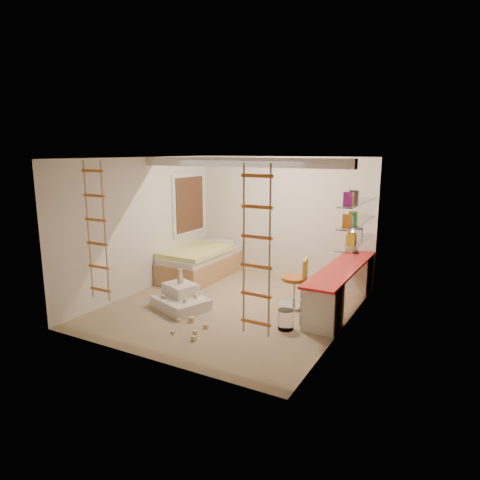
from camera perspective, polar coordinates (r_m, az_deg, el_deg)
The scene contains 15 objects.
floor at distance 7.72m, azimuth -1.08°, elevation -8.79°, with size 4.50×4.50×0.00m, color tan.
ceiling_beam at distance 7.49m, azimuth -0.00°, elevation 10.31°, with size 4.00×0.18×0.16m, color white.
window_frame at distance 9.63m, azimuth -6.89°, elevation 4.77°, with size 0.06×1.15×1.35m, color white.
window_blind at distance 9.61m, azimuth -6.70°, elevation 4.76°, with size 0.02×1.00×1.20m, color #4C2D1E.
rope_ladder_left at distance 6.81m, azimuth -18.58°, elevation 1.02°, with size 0.41×0.04×2.13m, color #C36621, non-canonical shape.
rope_ladder_right at distance 5.19m, azimuth 2.20°, elevation -1.59°, with size 0.41×0.04×2.13m, color orange, non-canonical shape.
waste_bin at distance 6.76m, azimuth 6.12°, elevation -10.52°, with size 0.25×0.25×0.31m, color white.
desk at distance 7.73m, azimuth 13.35°, elevation -5.93°, with size 0.56×2.80×0.75m.
shelves at distance 7.69m, azimuth 15.38°, elevation 2.29°, with size 0.25×1.80×0.71m.
bed at distance 9.36m, azimuth -5.24°, elevation -3.00°, with size 1.02×2.00×0.69m.
task_lamp at distance 8.46m, azimuth 15.03°, elevation 0.65°, with size 0.14×0.36×0.57m.
swivel_chair at distance 7.67m, azimuth 7.42°, elevation -6.47°, with size 0.61×0.61×0.88m.
play_platform at distance 7.66m, azimuth -7.89°, elevation -7.82°, with size 1.09×0.97×0.40m.
toy_blocks at distance 7.18m, azimuth -7.35°, elevation -8.62°, with size 1.24×1.19×0.67m.
books at distance 7.68m, azimuth 15.41°, elevation 2.94°, with size 0.14×0.58×0.92m.
Camera 1 is at (3.60, -6.27, 2.72)m, focal length 32.00 mm.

